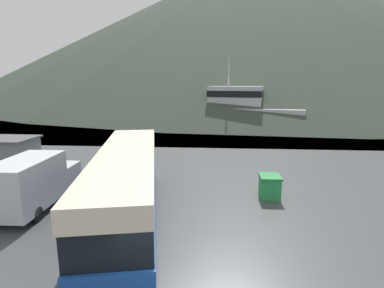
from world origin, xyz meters
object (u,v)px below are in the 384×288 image
fishing_boat (223,111)px  storage_bin (270,186)px  tour_bus (127,182)px  delivery_van (34,182)px  dock_kiosk (11,157)px

fishing_boat → storage_bin: size_ratio=18.66×
tour_bus → delivery_van: size_ratio=2.09×
tour_bus → storage_bin: bearing=14.8°
fishing_boat → storage_bin: 28.29m
storage_bin → dock_kiosk: dock_kiosk is taller
tour_bus → fishing_boat: (5.02, 31.58, 0.28)m
fishing_boat → dock_kiosk: (-14.79, -25.51, -0.81)m
tour_bus → storage_bin: size_ratio=9.51×
tour_bus → fishing_boat: fishing_boat is taller
dock_kiosk → delivery_van: bearing=-46.5°
dock_kiosk → tour_bus: bearing=-31.8°
storage_bin → dock_kiosk: 16.88m
fishing_boat → dock_kiosk: size_ratio=7.58×
delivery_van → dock_kiosk: (-4.73, 4.99, -0.08)m
tour_bus → fishing_boat: size_ratio=0.51×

